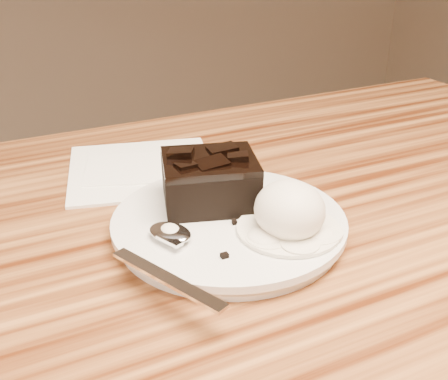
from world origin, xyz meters
name	(u,v)px	position (x,y,z in m)	size (l,w,h in m)	color
plate	(229,225)	(0.02, 0.06, 0.76)	(0.21, 0.21, 0.02)	white
brownie	(210,184)	(0.02, 0.10, 0.79)	(0.09, 0.07, 0.04)	black
ice_cream_scoop	(290,210)	(0.06, 0.02, 0.79)	(0.06, 0.06, 0.05)	white
melt_puddle	(288,230)	(0.06, 0.02, 0.77)	(0.09, 0.09, 0.00)	silver
spoon	(170,234)	(-0.04, 0.05, 0.77)	(0.03, 0.16, 0.01)	silver
napkin	(142,167)	(0.00, 0.23, 0.75)	(0.16, 0.16, 0.01)	white
crumb_a	(224,256)	(-0.01, 0.01, 0.77)	(0.01, 0.01, 0.00)	black
crumb_b	(185,215)	(-0.01, 0.08, 0.77)	(0.01, 0.01, 0.00)	black
crumb_c	(234,222)	(0.02, 0.05, 0.77)	(0.01, 0.00, 0.00)	black
crumb_d	(184,237)	(-0.03, 0.05, 0.77)	(0.01, 0.01, 0.00)	black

